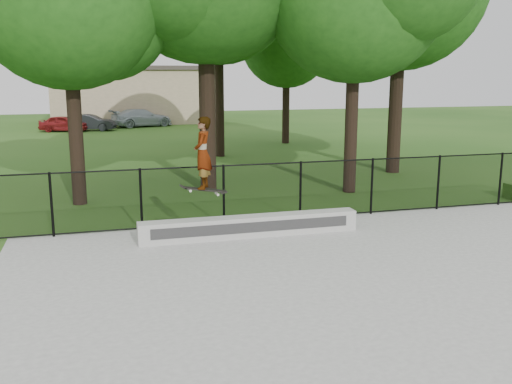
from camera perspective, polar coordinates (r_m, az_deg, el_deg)
ground at (r=9.70m, az=16.64°, el=-11.35°), size 100.00×100.00×0.00m
concrete_slab at (r=9.68m, az=16.65°, el=-11.19°), size 14.00×12.00×0.06m
grind_ledge at (r=13.07m, az=-0.55°, el=-3.44°), size 5.09×0.40×0.48m
car_a at (r=39.53m, az=-18.67°, el=6.50°), size 3.28×2.00×1.05m
car_b at (r=39.63m, az=-16.28°, el=6.68°), size 3.17×1.84×1.08m
car_c at (r=41.80m, az=-11.36°, el=7.29°), size 4.36×2.94×1.27m
skater_airborne at (r=12.31m, az=-5.35°, el=3.73°), size 0.84×0.66×1.71m
chainlink_fence at (r=14.55m, az=4.47°, el=0.17°), size 16.06×0.06×1.50m
distant_building at (r=45.60m, az=-12.11°, el=9.54°), size 12.40×6.40×4.30m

